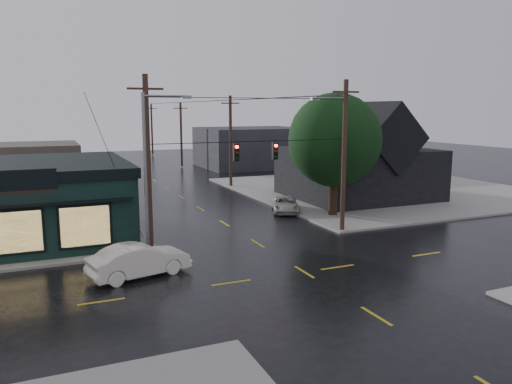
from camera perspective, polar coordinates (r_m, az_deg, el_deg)
name	(u,v)px	position (r m, az deg, el deg)	size (l,w,h in m)	color
ground_plane	(304,272)	(25.98, 5.54, -9.10)	(160.00, 160.00, 0.00)	black
sidewalk_ne	(381,189)	(53.05, 14.05, 0.32)	(28.00, 28.00, 0.15)	gray
ne_building	(358,150)	(47.19, 11.63, 4.68)	(12.60, 11.60, 8.75)	black
corner_tree	(335,140)	(38.59, 8.96, 5.88)	(7.14, 7.14, 9.35)	black
utility_pole_nw	(151,253)	(29.71, -11.88, -6.86)	(2.00, 0.32, 10.15)	black
utility_pole_ne	(342,232)	(34.57, 9.78, -4.48)	(2.00, 0.32, 10.15)	black
utility_pole_far_a	(231,187)	(53.49, -2.88, 0.58)	(2.00, 0.32, 9.65)	black
utility_pole_far_b	(182,167)	(72.40, -8.46, 2.82)	(2.00, 0.32, 9.15)	black
utility_pole_far_c	(153,155)	(91.77, -11.72, 4.11)	(2.00, 0.32, 9.15)	black
span_signal_assembly	(256,151)	(30.62, -0.04, 4.69)	(13.00, 0.48, 1.23)	black
streetlight_nw	(149,257)	(29.00, -12.18, -7.28)	(5.40, 0.30, 9.15)	slate
streetlight_ne	(342,229)	(35.41, 9.84, -4.15)	(5.40, 0.30, 9.15)	slate
bg_building_west	(22,164)	(61.84, -25.18, 2.95)	(12.00, 10.00, 4.40)	#372E28
bg_building_east	(251,147)	(72.37, -0.58, 5.15)	(14.00, 12.00, 5.60)	black
sedan_cream	(139,260)	(25.66, -13.19, -7.60)	(1.75, 5.03, 1.66)	white
suv_silver	(285,204)	(40.46, 3.37, -1.43)	(2.03, 4.41, 1.23)	#AAA79D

